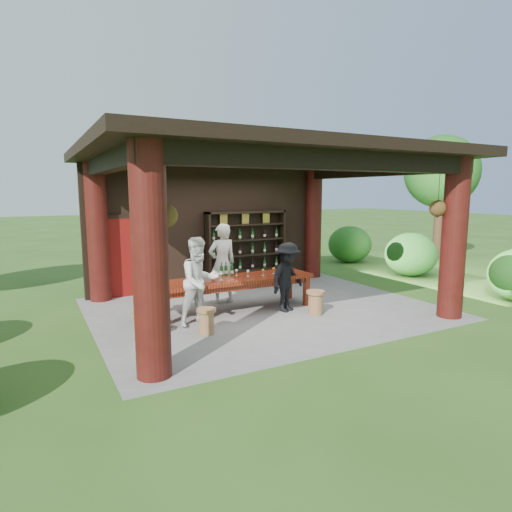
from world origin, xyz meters
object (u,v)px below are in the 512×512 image
stool_near_left (207,320)px  guest_man (287,277)px  stool_far_left (142,325)px  napkin_basket (204,278)px  host (222,263)px  stool_near_right (315,302)px  guest_woman (199,281)px  tasting_table (232,283)px  wine_shelf (246,248)px

stool_near_left → guest_man: guest_man is taller
stool_far_left → napkin_basket: bearing=28.8°
stool_far_left → host: 2.96m
stool_near_right → host: 2.41m
stool_near_right → stool_near_left: bearing=-178.0°
stool_near_left → guest_woman: bearing=81.0°
tasting_table → guest_man: 1.22m
wine_shelf → stool_far_left: 4.98m
tasting_table → guest_man: guest_man is taller
stool_far_left → host: bearing=36.6°
stool_far_left → wine_shelf: bearing=41.0°
tasting_table → napkin_basket: size_ratio=14.23×
wine_shelf → stool_near_left: (-2.58, -3.47, -0.80)m
tasting_table → stool_near_right: size_ratio=7.16×
host → wine_shelf: bearing=-134.0°
guest_woman → stool_near_left: bearing=-110.3°
stool_far_left → guest_woman: size_ratio=0.29×
wine_shelf → stool_near_left: wine_shelf is taller
stool_near_right → stool_far_left: size_ratio=1.03×
stool_near_left → napkin_basket: napkin_basket is taller
napkin_basket → stool_far_left: bearing=-151.2°
napkin_basket → guest_man: bearing=-15.0°
host → napkin_basket: bearing=46.7°
wine_shelf → guest_woman: bearing=-130.8°
guest_woman → guest_man: size_ratio=1.14×
guest_man → stool_far_left: bearing=163.9°
host → guest_man: (0.96, -1.36, -0.18)m
wine_shelf → guest_man: wine_shelf is taller
host → guest_woman: bearing=50.4°
stool_near_left → guest_woman: 0.86m
guest_woman → napkin_basket: 0.56m
tasting_table → host: size_ratio=1.96×
wine_shelf → napkin_basket: size_ratio=9.15×
stool_near_left → host: host is taller
host → napkin_basket: size_ratio=7.26×
stool_near_left → tasting_table: bearing=47.4°
tasting_table → host: host is taller
stool_near_right → napkin_basket: bearing=155.7°
wine_shelf → stool_far_left: bearing=-139.0°
stool_far_left → napkin_basket: 1.81m
stool_near_right → napkin_basket: 2.44m
stool_far_left → guest_man: guest_man is taller
host → guest_woman: host is taller
wine_shelf → guest_man: 2.92m
stool_far_left → napkin_basket: (1.51, 0.83, 0.55)m
tasting_table → guest_woman: bearing=-149.4°
tasting_table → stool_far_left: bearing=-157.3°
stool_near_right → host: bearing=126.1°
guest_woman → guest_man: bearing=-11.0°
tasting_table → guest_woman: size_ratio=2.11×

